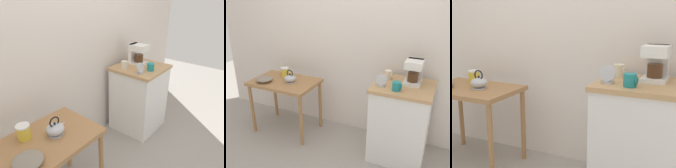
{
  "view_description": "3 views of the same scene",
  "coord_description": "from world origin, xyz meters",
  "views": [
    {
      "loc": [
        -1.41,
        -1.26,
        1.81
      ],
      "look_at": [
        0.15,
        0.01,
        0.89
      ],
      "focal_mm": 33.25,
      "sensor_mm": 36.0,
      "label": 1
    },
    {
      "loc": [
        1.17,
        -2.48,
        1.93
      ],
      "look_at": [
        0.04,
        -0.05,
        0.82
      ],
      "focal_mm": 39.93,
      "sensor_mm": 36.0,
      "label": 2
    },
    {
      "loc": [
        1.22,
        -2.18,
        1.39
      ],
      "look_at": [
        0.21,
        -0.06,
        0.86
      ],
      "focal_mm": 50.66,
      "sensor_mm": 36.0,
      "label": 3
    }
  ],
  "objects": [
    {
      "name": "ground_plane",
      "position": [
        0.0,
        0.0,
        0.0
      ],
      "size": [
        8.0,
        8.0,
        0.0
      ],
      "primitive_type": "plane",
      "color": "gray"
    },
    {
      "name": "back_wall",
      "position": [
        0.1,
        0.46,
        1.4
      ],
      "size": [
        4.4,
        0.1,
        2.8
      ],
      "primitive_type": "cube",
      "color": "silver",
      "rests_on": "ground_plane"
    },
    {
      "name": "wooden_table",
      "position": [
        -0.74,
        -0.03,
        0.63
      ],
      "size": [
        0.85,
        0.57,
        0.73
      ],
      "color": "#9E7044",
      "rests_on": "ground_plane"
    },
    {
      "name": "kitchen_counter",
      "position": [
        0.78,
        0.05,
        0.45
      ],
      "size": [
        0.63,
        0.6,
        0.9
      ],
      "color": "white",
      "rests_on": "ground_plane"
    },
    {
      "name": "bowl_stoneware",
      "position": [
        -0.95,
        -0.16,
        0.76
      ],
      "size": [
        0.21,
        0.21,
        0.07
      ],
      "color": "gray",
      "rests_on": "wooden_table"
    },
    {
      "name": "teakettle",
      "position": [
        -0.63,
        -0.04,
        0.78
      ],
      "size": [
        0.18,
        0.15,
        0.17
      ],
      "color": "#B2B5BA",
      "rests_on": "wooden_table"
    },
    {
      "name": "canister_enamel",
      "position": [
        -0.82,
        0.11,
        0.79
      ],
      "size": [
        0.11,
        0.11,
        0.13
      ],
      "color": "gold",
      "rests_on": "wooden_table"
    },
    {
      "name": "coffee_maker",
      "position": [
        0.85,
        0.15,
        1.04
      ],
      "size": [
        0.18,
        0.22,
        0.26
      ],
      "color": "white",
      "rests_on": "kitchen_counter"
    },
    {
      "name": "mug_small_cream",
      "position": [
        0.58,
        0.16,
        0.95
      ],
      "size": [
        0.09,
        0.08,
        0.1
      ],
      "color": "beige",
      "rests_on": "kitchen_counter"
    },
    {
      "name": "mug_dark_teal",
      "position": [
        0.73,
        -0.12,
        0.95
      ],
      "size": [
        0.09,
        0.09,
        0.09
      ],
      "color": "teal",
      "rests_on": "kitchen_counter"
    },
    {
      "name": "table_clock",
      "position": [
        0.56,
        -0.08,
        0.96
      ],
      "size": [
        0.12,
        0.06,
        0.13
      ],
      "color": "#B2B5BA",
      "rests_on": "kitchen_counter"
    }
  ]
}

